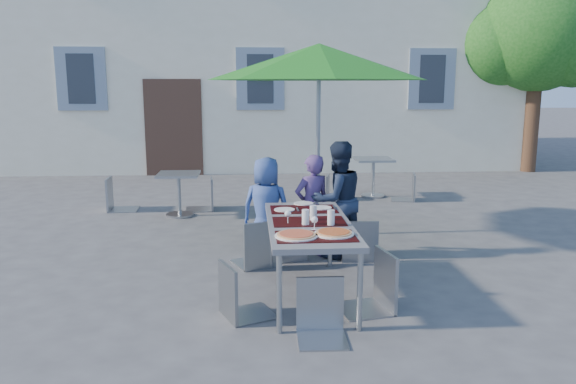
{
  "coord_description": "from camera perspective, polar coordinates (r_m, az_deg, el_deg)",
  "views": [
    {
      "loc": [
        -0.29,
        -5.6,
        2.06
      ],
      "look_at": [
        0.15,
        0.6,
        0.88
      ],
      "focal_mm": 35.0,
      "sensor_mm": 36.0,
      "label": 1
    }
  ],
  "objects": [
    {
      "name": "pizza_near_right",
      "position": [
        5.02,
        4.69,
        -4.16
      ],
      "size": [
        0.36,
        0.36,
        0.03
      ],
      "color": "white",
      "rests_on": "dining_table"
    },
    {
      "name": "child_1",
      "position": [
        6.72,
        2.47,
        -1.51
      ],
      "size": [
        0.54,
        0.46,
        1.26
      ],
      "primitive_type": "imported",
      "rotation": [
        0.0,
        0.0,
        3.54
      ],
      "color": "#4E3771",
      "rests_on": "ground"
    },
    {
      "name": "chair_4",
      "position": [
        5.23,
        8.93,
        -5.41
      ],
      "size": [
        0.55,
        0.54,
        1.04
      ],
      "color": "#91969D",
      "rests_on": "ground"
    },
    {
      "name": "chair_0",
      "position": [
        6.39,
        -2.99,
        -2.26
      ],
      "size": [
        0.61,
        0.61,
        1.05
      ],
      "color": "gray",
      "rests_on": "ground"
    },
    {
      "name": "dining_table",
      "position": [
        5.5,
        2.15,
        -3.58
      ],
      "size": [
        0.8,
        1.85,
        0.76
      ],
      "color": "#4A4A4F",
      "rests_on": "ground"
    },
    {
      "name": "patio_umbrella",
      "position": [
        7.61,
        3.16,
        12.95
      ],
      "size": [
        2.95,
        2.95,
        2.6
      ],
      "color": "#A0A3A8",
      "rests_on": "ground"
    },
    {
      "name": "bg_chair_l_0",
      "position": [
        9.73,
        -17.17,
        1.82
      ],
      "size": [
        0.49,
        0.49,
        1.05
      ],
      "color": "#91969C",
      "rests_on": "ground"
    },
    {
      "name": "cafe_table_0",
      "position": [
        9.08,
        -11.03,
        0.4
      ],
      "size": [
        0.65,
        0.65,
        0.69
      ],
      "color": "#A0A3A8",
      "rests_on": "ground"
    },
    {
      "name": "cafe_table_1",
      "position": [
        10.57,
        8.65,
        2.13
      ],
      "size": [
        0.68,
        0.68,
        0.73
      ],
      "color": "#A0A3A8",
      "rests_on": "ground"
    },
    {
      "name": "child_2",
      "position": [
        6.77,
        5.03,
        -0.79
      ],
      "size": [
        0.79,
        0.63,
        1.41
      ],
      "primitive_type": "imported",
      "rotation": [
        0.0,
        0.0,
        3.55
      ],
      "color": "#1C273E",
      "rests_on": "ground"
    },
    {
      "name": "glassware",
      "position": [
        5.37,
        2.6,
        -2.48
      ],
      "size": [
        0.47,
        0.45,
        0.15
      ],
      "color": "silver",
      "rests_on": "dining_table"
    },
    {
      "name": "chair_2",
      "position": [
        6.68,
        7.29,
        -2.28
      ],
      "size": [
        0.44,
        0.45,
        0.96
      ],
      "color": "gray",
      "rests_on": "ground"
    },
    {
      "name": "child_0",
      "position": [
        6.71,
        -2.21,
        -1.65
      ],
      "size": [
        0.7,
        0.56,
        1.23
      ],
      "primitive_type": "imported",
      "rotation": [
        0.0,
        0.0,
        2.82
      ],
      "color": "#334B8D",
      "rests_on": "ground"
    },
    {
      "name": "pizza_near_left",
      "position": [
        4.94,
        0.84,
        -4.38
      ],
      "size": [
        0.38,
        0.38,
        0.03
      ],
      "color": "white",
      "rests_on": "dining_table"
    },
    {
      "name": "bg_chair_r_0",
      "position": [
        9.45,
        -8.44,
        1.77
      ],
      "size": [
        0.49,
        0.49,
        1.01
      ],
      "color": "gray",
      "rests_on": "ground"
    },
    {
      "name": "chair_1",
      "position": [
        6.65,
        0.16,
        -2.78
      ],
      "size": [
        0.47,
        0.48,
        0.86
      ],
      "color": "#91969D",
      "rests_on": "ground"
    },
    {
      "name": "chair_3",
      "position": [
        5.02,
        -5.11,
        -6.68
      ],
      "size": [
        0.55,
        0.55,
        0.95
      ],
      "color": "gray",
      "rests_on": "ground"
    },
    {
      "name": "place_settings",
      "position": [
        6.11,
        1.6,
        -1.51
      ],
      "size": [
        0.67,
        0.53,
        0.01
      ],
      "color": "white",
      "rests_on": "dining_table"
    },
    {
      "name": "tree",
      "position": [
        14.85,
        24.2,
        14.48
      ],
      "size": [
        3.6,
        3.0,
        4.7
      ],
      "color": "#492F1F",
      "rests_on": "ground"
    },
    {
      "name": "ground",
      "position": [
        5.97,
        -1.06,
        -9.4
      ],
      "size": [
        90.0,
        90.0,
        0.0
      ],
      "primitive_type": "plane",
      "color": "#414143",
      "rests_on": "ground"
    },
    {
      "name": "chair_5",
      "position": [
        4.66,
        3.43,
        -8.4
      ],
      "size": [
        0.41,
        0.42,
        0.91
      ],
      "color": "gray",
      "rests_on": "ground"
    },
    {
      "name": "bg_chair_r_1",
      "position": [
        10.36,
        12.19,
        2.1
      ],
      "size": [
        0.49,
        0.49,
        0.92
      ],
      "color": "gray",
      "rests_on": "ground"
    },
    {
      "name": "bg_chair_l_1",
      "position": [
        10.19,
        4.59,
        1.96
      ],
      "size": [
        0.47,
        0.46,
        0.86
      ],
      "color": "gray",
      "rests_on": "ground"
    }
  ]
}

